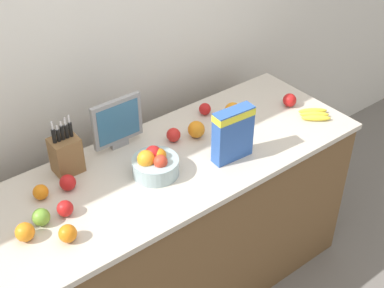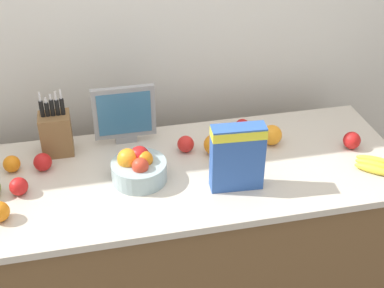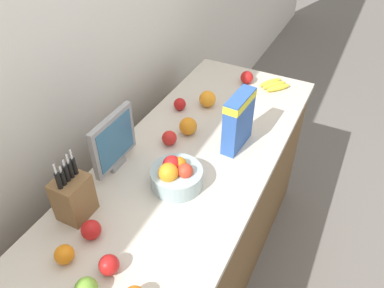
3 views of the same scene
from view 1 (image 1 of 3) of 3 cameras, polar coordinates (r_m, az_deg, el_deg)
ground_plane at (r=3.19m, az=-1.62°, el=-14.95°), size 14.00×14.00×0.00m
wall_back at (r=2.75m, az=-9.29°, el=10.32°), size 9.00×0.06×2.60m
counter at (r=2.84m, az=-1.78°, el=-9.12°), size 1.93×0.71×0.92m
knife_block at (r=2.49m, az=-13.29°, el=-1.07°), size 0.13×0.11×0.29m
small_monitor at (r=2.58m, az=-7.97°, el=2.29°), size 0.26×0.03×0.26m
cereal_box at (r=2.48m, az=4.39°, el=1.28°), size 0.20×0.08×0.27m
fruit_bowl at (r=2.44m, az=-3.98°, el=-2.12°), size 0.22×0.22×0.14m
banana_bunch at (r=2.91m, az=12.92°, el=3.09°), size 0.18×0.18×0.03m
apple_near_bananas at (r=2.30m, az=-13.39°, el=-6.70°), size 0.07×0.07×0.07m
apple_middle at (r=2.97m, az=10.37°, el=4.63°), size 0.07×0.07×0.07m
apple_front at (r=2.28m, az=-15.80°, el=-7.51°), size 0.07×0.07×0.07m
apple_leftmost at (r=2.42m, az=-13.11°, el=-4.03°), size 0.07×0.07×0.07m
apple_rightmost at (r=2.65m, az=-1.99°, el=0.98°), size 0.07×0.07×0.07m
apple_rear at (r=2.86m, az=1.39°, el=3.75°), size 0.06×0.06×0.06m
orange_front_right at (r=2.83m, az=4.38°, el=3.58°), size 0.09×0.09×0.09m
orange_front_center at (r=2.40m, az=-15.84°, el=-4.96°), size 0.07×0.07×0.07m
orange_mid_left at (r=2.23m, az=-17.40°, el=-8.95°), size 0.08×0.08×0.08m
orange_near_bowl at (r=2.18m, az=-13.12°, el=-9.28°), size 0.07×0.07×0.07m
orange_back_center at (r=2.67m, az=0.46°, el=1.57°), size 0.09×0.09×0.09m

